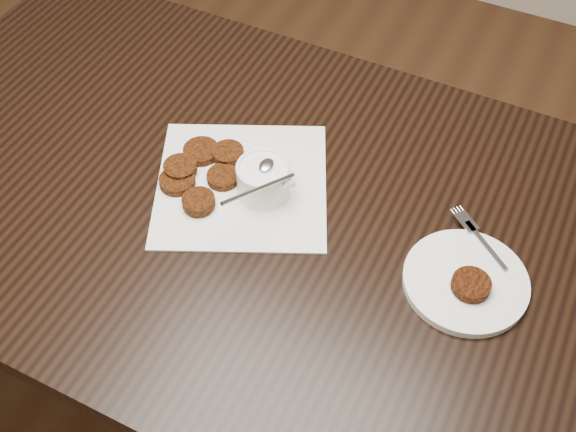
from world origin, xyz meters
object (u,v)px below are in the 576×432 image
object	(u,v)px
table	(232,302)
napkin	(242,184)
plate_with_patty	(466,279)
sauce_ramekin	(263,166)

from	to	relation	value
table	napkin	world-z (taller)	napkin
table	plate_with_patty	size ratio (longest dim) A/B	6.91
sauce_ramekin	plate_with_patty	world-z (taller)	sauce_ramekin
napkin	table	bearing A→B (deg)	-151.13
napkin	sauce_ramekin	bearing A→B (deg)	1.31
table	plate_with_patty	distance (m)	0.59
plate_with_patty	sauce_ramekin	bearing A→B (deg)	175.60
napkin	plate_with_patty	world-z (taller)	plate_with_patty
table	sauce_ramekin	xyz separation A→B (m)	(0.08, 0.02, 0.44)
napkin	plate_with_patty	xyz separation A→B (m)	(0.41, -0.03, 0.01)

